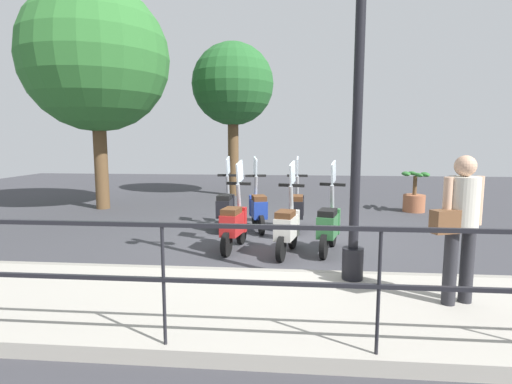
{
  "coord_description": "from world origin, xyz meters",
  "views": [
    {
      "loc": [
        -7.35,
        -0.18,
        1.9
      ],
      "look_at": [
        0.2,
        0.5,
        0.9
      ],
      "focal_mm": 28.0,
      "sensor_mm": 36.0,
      "label": 1
    }
  ],
  "objects_px": {
    "pedestrian_with_bag": "(461,219)",
    "scooter_far_1": "(258,208)",
    "tree_distant": "(233,85)",
    "potted_palm": "(414,195)",
    "lamp_post_near": "(357,131)",
    "tree_large": "(96,59)",
    "scooter_near_2": "(234,223)",
    "scooter_far_0": "(297,208)",
    "scooter_near_1": "(287,226)",
    "scooter_near_0": "(329,224)",
    "scooter_far_2": "(226,207)"
  },
  "relations": [
    {
      "from": "pedestrian_with_bag",
      "to": "scooter_far_1",
      "type": "bearing_deg",
      "value": 10.84
    },
    {
      "from": "tree_distant",
      "to": "potted_palm",
      "type": "xyz_separation_m",
      "value": [
        -2.71,
        -5.22,
        -3.24
      ]
    },
    {
      "from": "tree_distant",
      "to": "scooter_far_1",
      "type": "distance_m",
      "value": 6.31
    },
    {
      "from": "lamp_post_near",
      "to": "tree_large",
      "type": "xyz_separation_m",
      "value": [
        5.54,
        5.98,
        2.0
      ]
    },
    {
      "from": "tree_large",
      "to": "potted_palm",
      "type": "relative_size",
      "value": 5.62
    },
    {
      "from": "scooter_near_2",
      "to": "scooter_far_1",
      "type": "bearing_deg",
      "value": -0.45
    },
    {
      "from": "scooter_far_0",
      "to": "pedestrian_with_bag",
      "type": "bearing_deg",
      "value": -155.37
    },
    {
      "from": "lamp_post_near",
      "to": "scooter_far_1",
      "type": "xyz_separation_m",
      "value": [
        3.24,
        1.47,
        -1.53
      ]
    },
    {
      "from": "lamp_post_near",
      "to": "scooter_near_1",
      "type": "distance_m",
      "value": 2.31
    },
    {
      "from": "potted_palm",
      "to": "lamp_post_near",
      "type": "bearing_deg",
      "value": 157.05
    },
    {
      "from": "scooter_near_2",
      "to": "scooter_far_0",
      "type": "xyz_separation_m",
      "value": [
        1.63,
        -1.09,
        0.0
      ]
    },
    {
      "from": "pedestrian_with_bag",
      "to": "tree_distant",
      "type": "xyz_separation_m",
      "value": [
        9.19,
        3.76,
        2.61
      ]
    },
    {
      "from": "lamp_post_near",
      "to": "scooter_far_0",
      "type": "relative_size",
      "value": 2.73
    },
    {
      "from": "pedestrian_with_bag",
      "to": "potted_palm",
      "type": "distance_m",
      "value": 6.67
    },
    {
      "from": "potted_palm",
      "to": "scooter_far_0",
      "type": "bearing_deg",
      "value": 128.31
    },
    {
      "from": "tree_large",
      "to": "tree_distant",
      "type": "height_order",
      "value": "tree_large"
    },
    {
      "from": "scooter_near_0",
      "to": "potted_palm",
      "type": "bearing_deg",
      "value": -17.04
    },
    {
      "from": "scooter_near_0",
      "to": "scooter_near_1",
      "type": "distance_m",
      "value": 0.72
    },
    {
      "from": "scooter_near_1",
      "to": "scooter_far_2",
      "type": "relative_size",
      "value": 1.0
    },
    {
      "from": "tree_large",
      "to": "tree_distant",
      "type": "relative_size",
      "value": 1.17
    },
    {
      "from": "pedestrian_with_bag",
      "to": "scooter_near_0",
      "type": "xyz_separation_m",
      "value": [
        2.38,
        1.14,
        -0.6
      ]
    },
    {
      "from": "scooter_far_2",
      "to": "potted_palm",
      "type": "bearing_deg",
      "value": -60.55
    },
    {
      "from": "pedestrian_with_bag",
      "to": "tree_distant",
      "type": "distance_m",
      "value": 10.27
    },
    {
      "from": "tree_large",
      "to": "scooter_far_2",
      "type": "distance_m",
      "value": 5.67
    },
    {
      "from": "pedestrian_with_bag",
      "to": "scooter_near_1",
      "type": "xyz_separation_m",
      "value": [
        2.19,
        1.83,
        -0.6
      ]
    },
    {
      "from": "scooter_near_1",
      "to": "scooter_far_2",
      "type": "height_order",
      "value": "same"
    },
    {
      "from": "scooter_far_1",
      "to": "scooter_near_1",
      "type": "bearing_deg",
      "value": -174.35
    },
    {
      "from": "lamp_post_near",
      "to": "tree_distant",
      "type": "height_order",
      "value": "tree_distant"
    },
    {
      "from": "scooter_near_0",
      "to": "scooter_near_1",
      "type": "height_order",
      "value": "same"
    },
    {
      "from": "pedestrian_with_bag",
      "to": "scooter_far_2",
      "type": "bearing_deg",
      "value": 17.16
    },
    {
      "from": "scooter_near_2",
      "to": "scooter_far_2",
      "type": "relative_size",
      "value": 1.0
    },
    {
      "from": "scooter_near_2",
      "to": "scooter_far_1",
      "type": "relative_size",
      "value": 1.0
    },
    {
      "from": "lamp_post_near",
      "to": "scooter_near_0",
      "type": "height_order",
      "value": "lamp_post_near"
    },
    {
      "from": "potted_palm",
      "to": "scooter_near_0",
      "type": "xyz_separation_m",
      "value": [
        -4.1,
        2.6,
        0.04
      ]
    },
    {
      "from": "pedestrian_with_bag",
      "to": "scooter_near_2",
      "type": "distance_m",
      "value": 3.68
    },
    {
      "from": "scooter_far_1",
      "to": "scooter_far_0",
      "type": "bearing_deg",
      "value": -97.52
    },
    {
      "from": "lamp_post_near",
      "to": "pedestrian_with_bag",
      "type": "distance_m",
      "value": 1.52
    },
    {
      "from": "pedestrian_with_bag",
      "to": "scooter_near_0",
      "type": "height_order",
      "value": "pedestrian_with_bag"
    },
    {
      "from": "pedestrian_with_bag",
      "to": "potted_palm",
      "type": "xyz_separation_m",
      "value": [
        6.48,
        -1.47,
        -0.63
      ]
    },
    {
      "from": "scooter_far_2",
      "to": "scooter_far_1",
      "type": "bearing_deg",
      "value": -93.27
    },
    {
      "from": "pedestrian_with_bag",
      "to": "scooter_far_0",
      "type": "height_order",
      "value": "pedestrian_with_bag"
    },
    {
      "from": "tree_large",
      "to": "scooter_far_1",
      "type": "relative_size",
      "value": 3.87
    },
    {
      "from": "lamp_post_near",
      "to": "pedestrian_with_bag",
      "type": "bearing_deg",
      "value": -124.21
    },
    {
      "from": "tree_large",
      "to": "potted_palm",
      "type": "distance_m",
      "value": 9.17
    },
    {
      "from": "scooter_near_1",
      "to": "scooter_near_2",
      "type": "relative_size",
      "value": 1.0
    },
    {
      "from": "scooter_near_2",
      "to": "scooter_near_1",
      "type": "bearing_deg",
      "value": -92.06
    },
    {
      "from": "scooter_near_1",
      "to": "scooter_far_0",
      "type": "distance_m",
      "value": 1.83
    },
    {
      "from": "tree_large",
      "to": "scooter_far_1",
      "type": "xyz_separation_m",
      "value": [
        -2.3,
        -4.51,
        -3.53
      ]
    },
    {
      "from": "scooter_near_0",
      "to": "tree_distant",
      "type": "bearing_deg",
      "value": 36.41
    },
    {
      "from": "scooter_far_2",
      "to": "tree_large",
      "type": "bearing_deg",
      "value": 60.32
    }
  ]
}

